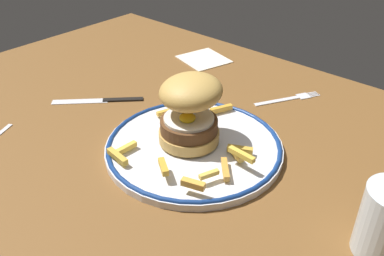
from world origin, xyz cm
name	(u,v)px	position (x,y,z in cm)	size (l,w,h in cm)	color
ground_plane	(169,147)	(0.00, 0.00, -2.00)	(116.52, 85.13, 4.00)	brown
dinner_plate	(192,147)	(5.82, -0.49, 0.84)	(29.06, 29.06, 1.60)	silver
burger	(189,109)	(4.41, 0.44, 7.18)	(13.52, 13.72, 11.21)	tan
fries_pile	(194,145)	(7.17, -1.50, 2.41)	(22.50, 25.14, 2.49)	gold
fork	(289,98)	(8.47, 25.94, 0.18)	(8.15, 13.28, 0.36)	silver
knife	(105,100)	(-18.60, 0.93, 0.26)	(13.70, 13.88, 0.70)	black
napkin	(204,59)	(-17.25, 29.78, 0.20)	(10.56, 9.98, 0.40)	silver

